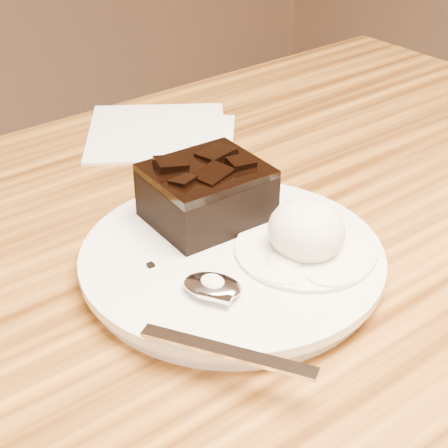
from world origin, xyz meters
TOP-DOWN VIEW (x-y plane):
  - plate at (0.05, 0.04)m, footprint 0.24×0.24m
  - brownie at (0.06, 0.09)m, footprint 0.10×0.08m
  - ice_cream_scoop at (0.09, 0.01)m, footprint 0.06×0.06m
  - melt_puddle at (0.09, 0.01)m, footprint 0.11×0.11m
  - spoon at (0.00, 0.01)m, footprint 0.12×0.17m
  - napkin at (0.15, 0.30)m, footprint 0.21×0.21m
  - crumb_a at (0.11, -0.01)m, footprint 0.01×0.01m
  - crumb_b at (-0.01, 0.06)m, footprint 0.01×0.01m

SIDE VIEW (x-z plane):
  - napkin at x=0.15m, z-range 0.75..0.76m
  - plate at x=0.05m, z-range 0.75..0.77m
  - melt_puddle at x=0.09m, z-range 0.77..0.77m
  - crumb_b at x=-0.01m, z-range 0.77..0.77m
  - crumb_a at x=0.11m, z-range 0.77..0.77m
  - spoon at x=0.00m, z-range 0.77..0.78m
  - ice_cream_scoop at x=0.09m, z-range 0.77..0.81m
  - brownie at x=0.06m, z-range 0.77..0.81m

